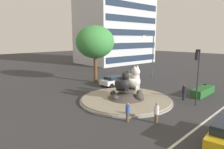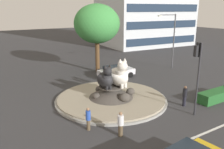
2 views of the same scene
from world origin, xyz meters
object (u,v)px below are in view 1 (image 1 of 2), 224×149
(traffic_light_mast, at_px, (197,65))
(sedan_on_far_lane, at_px, (115,80))
(pedestrian_blue_shirt, at_px, (128,112))
(streetlight_arm, at_px, (152,53))
(litter_bin, at_px, (204,88))
(cat_statue_black, at_px, (123,83))
(cat_statue_white, at_px, (132,80))
(pedestrian_black_shirt, at_px, (184,92))
(broadleaf_tree_behind_island, at_px, (95,42))
(pedestrian_white_shirt, at_px, (156,113))
(office_tower, at_px, (115,15))

(traffic_light_mast, relative_size, sedan_on_far_lane, 1.27)
(pedestrian_blue_shirt, bearing_deg, traffic_light_mast, -9.44)
(streetlight_arm, xyz_separation_m, litter_bin, (-2.94, -10.01, -3.85))
(cat_statue_black, bearing_deg, cat_statue_white, 81.84)
(sedan_on_far_lane, bearing_deg, pedestrian_black_shirt, -86.13)
(cat_statue_white, height_order, broadleaf_tree_behind_island, broadleaf_tree_behind_island)
(pedestrian_black_shirt, bearing_deg, cat_statue_white, 5.30)
(traffic_light_mast, xyz_separation_m, litter_bin, (6.15, 1.36, -3.64))
(cat_statue_white, bearing_deg, broadleaf_tree_behind_island, 159.45)
(streetlight_arm, relative_size, pedestrian_white_shirt, 4.33)
(broadleaf_tree_behind_island, distance_m, streetlight_arm, 10.11)
(streetlight_arm, distance_m, pedestrian_black_shirt, 13.32)
(traffic_light_mast, xyz_separation_m, streetlight_arm, (9.08, 11.37, 0.21))
(traffic_light_mast, relative_size, pedestrian_white_shirt, 3.34)
(traffic_light_mast, relative_size, litter_bin, 6.24)
(broadleaf_tree_behind_island, bearing_deg, traffic_light_mast, -89.82)
(cat_statue_black, relative_size, broadleaf_tree_behind_island, 0.25)
(litter_bin, bearing_deg, pedestrian_blue_shirt, 176.79)
(cat_statue_white, distance_m, broadleaf_tree_behind_island, 10.89)
(cat_statue_white, relative_size, pedestrian_black_shirt, 1.45)
(cat_statue_black, height_order, traffic_light_mast, traffic_light_mast)
(cat_statue_black, height_order, sedan_on_far_lane, cat_statue_black)
(traffic_light_mast, xyz_separation_m, pedestrian_blue_shirt, (-7.94, 2.15, -3.23))
(cat_statue_black, distance_m, pedestrian_black_shirt, 6.83)
(pedestrian_white_shirt, relative_size, pedestrian_black_shirt, 0.95)
(sedan_on_far_lane, distance_m, litter_bin, 11.86)
(traffic_light_mast, bearing_deg, pedestrian_white_shirt, 96.74)
(pedestrian_black_shirt, bearing_deg, office_tower, -72.58)
(cat_statue_black, height_order, broadleaf_tree_behind_island, broadleaf_tree_behind_island)
(pedestrian_white_shirt, distance_m, pedestrian_black_shirt, 7.37)
(cat_statue_black, relative_size, pedestrian_black_shirt, 1.21)
(streetlight_arm, distance_m, sedan_on_far_lane, 9.27)
(office_tower, distance_m, broadleaf_tree_behind_island, 27.05)
(pedestrian_blue_shirt, xyz_separation_m, litter_bin, (14.09, -0.79, -0.41))
(cat_statue_white, height_order, pedestrian_white_shirt, cat_statue_white)
(office_tower, distance_m, pedestrian_white_shirt, 42.91)
(pedestrian_black_shirt, relative_size, litter_bin, 1.97)
(broadleaf_tree_behind_island, bearing_deg, pedestrian_white_shirt, -113.45)
(broadleaf_tree_behind_island, bearing_deg, litter_bin, -66.04)
(litter_bin, bearing_deg, pedestrian_white_shirt, -175.48)
(broadleaf_tree_behind_island, distance_m, litter_bin, 16.27)
(pedestrian_white_shirt, relative_size, sedan_on_far_lane, 0.38)
(pedestrian_white_shirt, bearing_deg, pedestrian_blue_shirt, -85.13)
(pedestrian_black_shirt, distance_m, litter_bin, 5.42)
(office_tower, distance_m, pedestrian_black_shirt, 37.74)
(broadleaf_tree_behind_island, distance_m, sedan_on_far_lane, 6.43)
(traffic_light_mast, height_order, office_tower, office_tower)
(traffic_light_mast, bearing_deg, litter_bin, -67.61)
(sedan_on_far_lane, bearing_deg, pedestrian_blue_shirt, -128.63)
(cat_statue_black, distance_m, sedan_on_far_lane, 7.90)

